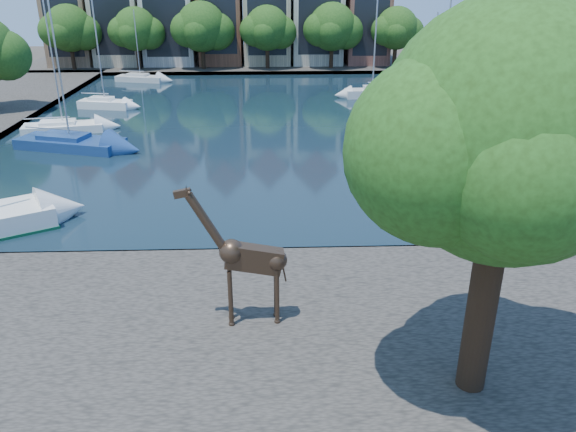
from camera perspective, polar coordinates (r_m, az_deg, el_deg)
name	(u,v)px	position (r m, az deg, el deg)	size (l,w,h in m)	color
ground	(228,258)	(24.54, -6.13, -4.31)	(160.00, 160.00, 0.00)	#38332B
water_basin	(245,123)	(47.10, -4.37, 9.39)	(38.00, 50.00, 0.08)	black
near_quay	(214,354)	(18.49, -7.50, -13.72)	(50.00, 14.00, 0.50)	#48443E
far_quay	(253,64)	(78.50, -3.61, 15.17)	(60.00, 16.00, 0.50)	#48443E
right_quay	(543,118)	(52.44, 24.46, 9.06)	(14.00, 52.00, 0.50)	#48443E
plane_tree	(513,142)	(14.44, 21.90, 6.97)	(8.32, 6.40, 10.62)	#332114
townhouse_west_end	(72,8)	(81.64, -21.09, 19.10)	(5.44, 9.18, 14.93)	#8A674B
townhouse_west_mid	(118,1)	(79.98, -16.85, 20.19)	(5.94, 9.18, 16.79)	#BBAC90
townhouse_west_inner	(170,8)	(78.75, -11.90, 19.97)	(6.43, 9.18, 15.15)	beige
townhouse_center	(220,0)	(77.95, -6.92, 20.99)	(5.44, 9.18, 16.93)	brown
townhouse_east_inner	(267,5)	(77.77, -2.19, 20.66)	(5.94, 9.18, 15.79)	tan
townhouse_east_mid	(317,2)	(78.04, 2.93, 20.93)	(6.43, 9.18, 16.65)	#BDB7A1
townhouse_east_end	(366,10)	(78.91, 7.92, 20.06)	(5.44, 9.18, 14.43)	brown
far_tree_far_west	(70,30)	(76.22, -21.30, 17.21)	(7.28, 5.60, 7.68)	#332114
far_tree_west	(136,30)	(74.14, -15.15, 17.73)	(6.76, 5.20, 7.36)	#332114
far_tree_mid_west	(202,28)	(72.85, -8.69, 18.32)	(7.80, 6.00, 8.00)	#332114
far_tree_mid_east	(268,30)	(72.46, -2.05, 18.40)	(7.02, 5.40, 7.52)	#332114
far_tree_east	(333,28)	(72.92, 4.59, 18.46)	(7.54, 5.80, 7.84)	#332114
far_tree_far_east	(397,30)	(74.27, 11.04, 18.09)	(6.76, 5.20, 7.36)	#332114
giraffe_statue	(246,258)	(18.26, -4.31, -4.27)	(3.41, 0.67, 4.86)	#3C2B1E
sailboat_left_b	(70,141)	(42.43, -21.25, 7.11)	(7.91, 4.67, 9.86)	navy
sailboat_left_c	(63,126)	(47.32, -21.87, 8.52)	(6.24, 3.23, 9.89)	white
sailboat_left_d	(105,102)	(54.78, -18.11, 10.98)	(4.94, 2.54, 10.47)	white
sailboat_left_e	(140,77)	(68.11, -14.77, 13.47)	(5.75, 3.17, 7.78)	beige
sailboat_right_a	(467,200)	(30.34, 17.71, 1.58)	(6.62, 3.11, 11.31)	silver
sailboat_right_b	(438,125)	(45.40, 14.97, 8.93)	(8.49, 5.59, 11.60)	navy
sailboat_right_c	(428,117)	(48.14, 14.00, 9.74)	(4.65, 2.24, 8.62)	silver
sailboat_right_d	(372,91)	(57.67, 8.55, 12.46)	(5.43, 2.24, 9.89)	silver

